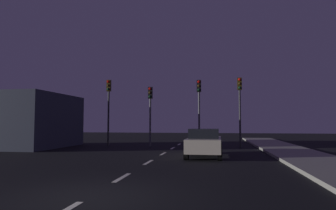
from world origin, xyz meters
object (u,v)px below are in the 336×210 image
(traffic_signal_far_left, at_px, (109,100))
(traffic_signal_center_right, at_px, (199,100))
(traffic_signal_far_right, at_px, (240,99))
(car_stopped_ahead, at_px, (204,142))
(traffic_signal_center_left, at_px, (150,104))

(traffic_signal_far_left, relative_size, traffic_signal_center_right, 1.04)
(traffic_signal_far_right, xyz_separation_m, car_stopped_ahead, (-2.36, -6.04, -2.81))
(car_stopped_ahead, bearing_deg, traffic_signal_far_left, 141.92)
(traffic_signal_center_left, distance_m, traffic_signal_far_right, 6.72)
(traffic_signal_center_left, relative_size, traffic_signal_far_right, 0.89)
(traffic_signal_far_left, distance_m, traffic_signal_far_right, 10.07)
(traffic_signal_center_left, xyz_separation_m, traffic_signal_far_right, (6.71, 0.00, 0.36))
(traffic_signal_center_right, bearing_deg, traffic_signal_center_left, -179.99)
(traffic_signal_far_left, bearing_deg, traffic_signal_center_left, -0.02)
(traffic_signal_center_right, bearing_deg, traffic_signal_far_left, 180.00)
(traffic_signal_center_left, distance_m, traffic_signal_center_right, 3.75)
(traffic_signal_center_left, relative_size, traffic_signal_center_right, 0.91)
(traffic_signal_center_right, distance_m, car_stopped_ahead, 6.66)
(traffic_signal_center_right, bearing_deg, car_stopped_ahead, -84.23)
(traffic_signal_center_left, height_order, traffic_signal_far_right, traffic_signal_far_right)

